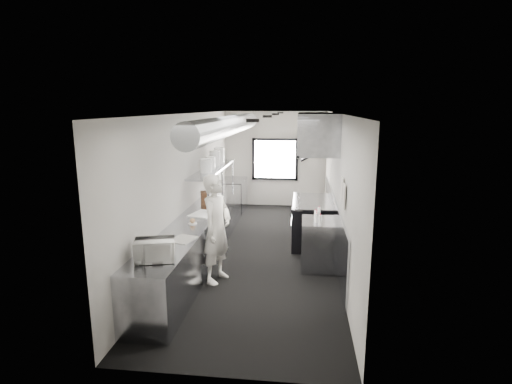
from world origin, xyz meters
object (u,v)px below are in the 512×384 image
(prep_counter, at_px, (200,236))
(small_plate, at_px, (193,224))
(bottle_station, at_px, (319,244))
(plate_stack_b, at_px, (210,163))
(line_cook, at_px, (217,229))
(squeeze_bottle_c, at_px, (317,216))
(squeeze_bottle_d, at_px, (316,214))
(far_work_table, at_px, (232,195))
(plate_stack_d, at_px, (219,155))
(microwave, at_px, (155,250))
(range, at_px, (312,221))
(squeeze_bottle_e, at_px, (319,212))
(plate_stack_c, at_px, (215,158))
(cutting_board, at_px, (203,214))
(squeeze_bottle_a, at_px, (320,220))
(knife_block, at_px, (204,198))
(deli_tub_b, at_px, (158,245))
(plate_stack_a, at_px, (206,166))
(deli_tub_a, at_px, (156,244))
(exhaust_hood, at_px, (317,133))
(pass_shelf, at_px, (214,169))
(squeeze_bottle_b, at_px, (316,218))

(prep_counter, xyz_separation_m, small_plate, (0.05, -0.69, 0.46))
(bottle_station, distance_m, plate_stack_b, 3.09)
(line_cook, bearing_deg, squeeze_bottle_c, -46.69)
(plate_stack_b, distance_m, squeeze_bottle_c, 2.87)
(squeeze_bottle_c, height_order, squeeze_bottle_d, squeeze_bottle_c)
(far_work_table, distance_m, squeeze_bottle_d, 4.43)
(plate_stack_d, bearing_deg, microwave, -89.09)
(range, xyz_separation_m, microwave, (-2.18, -3.62, 0.58))
(prep_counter, bearing_deg, squeeze_bottle_e, 1.43)
(microwave, bearing_deg, squeeze_bottle_d, 30.28)
(plate_stack_d, bearing_deg, prep_counter, -88.37)
(plate_stack_c, relative_size, plate_stack_d, 0.94)
(prep_counter, distance_m, squeeze_bottle_e, 2.35)
(squeeze_bottle_c, bearing_deg, cutting_board, 174.85)
(microwave, height_order, squeeze_bottle_d, microwave)
(squeeze_bottle_a, distance_m, squeeze_bottle_c, 0.28)
(prep_counter, relative_size, squeeze_bottle_d, 37.00)
(bottle_station, relative_size, plate_stack_d, 2.37)
(microwave, distance_m, knife_block, 3.21)
(far_work_table, xyz_separation_m, plate_stack_d, (-0.06, -1.42, 1.31))
(range, relative_size, squeeze_bottle_e, 8.92)
(deli_tub_b, bearing_deg, squeeze_bottle_a, 30.61)
(cutting_board, height_order, plate_stack_b, plate_stack_b)
(plate_stack_a, bearing_deg, squeeze_bottle_c, -24.68)
(bottle_station, relative_size, deli_tub_a, 6.25)
(bottle_station, xyz_separation_m, knife_block, (-2.41, 0.99, 0.58))
(exhaust_hood, bearing_deg, pass_shelf, 172.53)
(small_plate, xyz_separation_m, squeeze_bottle_d, (2.17, 0.59, 0.07))
(microwave, distance_m, squeeze_bottle_b, 3.04)
(prep_counter, distance_m, squeeze_bottle_b, 2.32)
(pass_shelf, relative_size, squeeze_bottle_b, 17.55)
(range, height_order, squeeze_bottle_d, squeeze_bottle_d)
(line_cook, relative_size, deli_tub_a, 12.83)
(plate_stack_c, bearing_deg, cutting_board, -85.17)
(line_cook, distance_m, squeeze_bottle_b, 1.80)
(range, distance_m, far_work_table, 3.32)
(small_plate, bearing_deg, plate_stack_c, 92.94)
(exhaust_hood, distance_m, small_plate, 3.25)
(range, relative_size, plate_stack_c, 4.47)
(line_cook, relative_size, plate_stack_d, 4.87)
(far_work_table, xyz_separation_m, microwave, (0.01, -6.12, 0.60))
(far_work_table, distance_m, squeeze_bottle_c, 4.55)
(microwave, distance_m, plate_stack_b, 3.81)
(bottle_station, distance_m, plate_stack_a, 2.86)
(bottle_station, bearing_deg, exhaust_hood, 92.18)
(knife_block, distance_m, plate_stack_b, 0.87)
(squeeze_bottle_e, bearing_deg, plate_stack_a, 161.68)
(exhaust_hood, bearing_deg, squeeze_bottle_d, -91.10)
(squeeze_bottle_c, bearing_deg, exhaust_hood, 89.68)
(cutting_board, bearing_deg, squeeze_bottle_e, 2.14)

